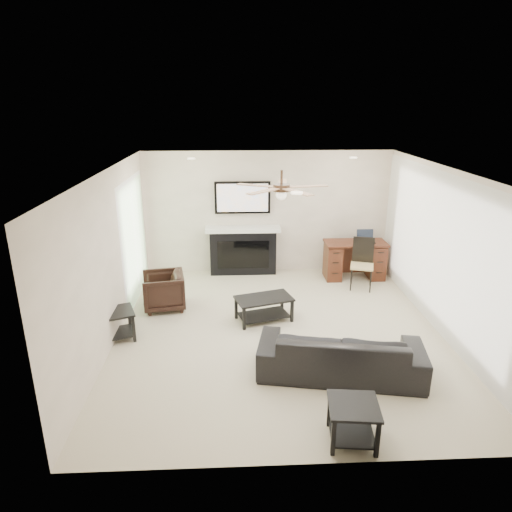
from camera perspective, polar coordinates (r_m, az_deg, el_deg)
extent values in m
plane|color=beige|center=(7.24, 2.95, -9.42)|extent=(5.50, 5.50, 0.00)
cube|color=white|center=(6.45, 3.33, 10.54)|extent=(5.00, 5.50, 0.04)
cube|color=beige|center=(9.37, 1.45, 5.43)|extent=(5.00, 0.04, 2.50)
cube|color=beige|center=(4.26, 6.90, -12.12)|extent=(5.00, 0.04, 2.50)
cube|color=beige|center=(6.95, -17.84, -0.35)|extent=(0.04, 5.50, 2.50)
cube|color=beige|center=(7.42, 22.71, 0.28)|extent=(0.04, 5.50, 2.50)
cube|color=silver|center=(7.49, 22.03, 0.37)|extent=(0.04, 5.10, 2.40)
cube|color=#93BC89|center=(8.44, -14.90, 1.84)|extent=(0.04, 1.80, 2.10)
cylinder|color=#382619|center=(6.58, 3.20, 8.52)|extent=(1.40, 1.40, 0.30)
imported|color=black|center=(6.18, 10.52, -11.81)|extent=(2.25, 1.21, 0.62)
imported|color=black|center=(8.04, -11.48, -4.29)|extent=(0.81, 0.79, 0.64)
cube|color=black|center=(7.50, 0.99, -6.62)|extent=(1.01, 0.74, 0.40)
cube|color=black|center=(5.20, 11.97, -19.72)|extent=(0.57, 0.57, 0.45)
cube|color=black|center=(7.26, -16.96, -8.23)|extent=(0.64, 0.64, 0.45)
cube|color=black|center=(9.26, -1.65, 3.38)|extent=(1.52, 0.34, 1.91)
cube|color=#38130E|center=(9.40, 12.20, -0.49)|extent=(1.22, 0.56, 0.76)
cube|color=black|center=(8.87, 13.12, -1.03)|extent=(0.53, 0.54, 0.97)
cube|color=black|center=(9.29, 13.63, 2.37)|extent=(0.33, 0.24, 0.23)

